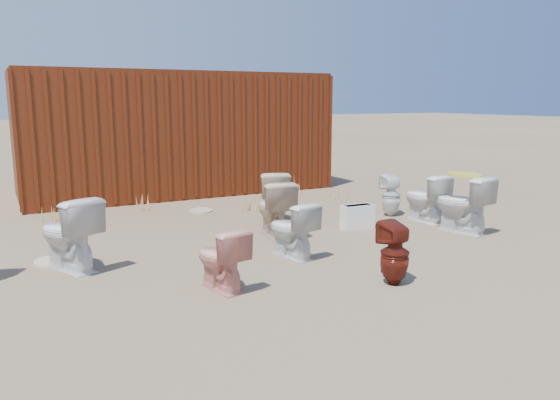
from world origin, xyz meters
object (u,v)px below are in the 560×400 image
toilet_front_e (425,198)px  toilet_back_beige_right (274,196)px  shipping_container (175,133)px  toilet_front_maroon (395,253)px  toilet_front_pink (221,259)px  toilet_front_c (292,230)px  loose_tank (357,217)px  toilet_back_beige_left (274,209)px  toilet_back_e (391,195)px  toilet_back_yellowlid (462,204)px  toilet_front_a (68,234)px

toilet_front_e → toilet_back_beige_right: (-2.05, 1.13, 0.02)m
toilet_back_beige_right → shipping_container: bearing=-61.7°
toilet_front_maroon → toilet_front_e: toilet_front_e is taller
toilet_front_pink → toilet_front_c: 1.34m
shipping_container → loose_tank: bearing=-73.7°
toilet_back_beige_left → toilet_back_e: toilet_back_beige_left is taller
shipping_container → toilet_back_beige_right: bearing=-82.9°
toilet_front_pink → toilet_front_e: toilet_front_e is taller
toilet_front_e → shipping_container: bearing=-64.8°
toilet_front_e → toilet_back_yellowlid: toilet_back_yellowlid is taller
toilet_back_beige_right → toilet_back_e: size_ratio=1.17×
toilet_front_pink → toilet_back_beige_right: size_ratio=0.81×
toilet_back_yellowlid → loose_tank: bearing=-48.4°
shipping_container → toilet_back_e: bearing=-60.3°
toilet_back_beige_right → loose_tank: size_ratio=1.59×
toilet_back_beige_right → toilet_back_e: toilet_back_beige_right is taller
toilet_front_a → toilet_front_pink: 1.87m
toilet_front_c → shipping_container: bearing=-104.0°
toilet_front_c → toilet_front_pink: bearing=18.0°
toilet_front_c → toilet_back_yellowlid: toilet_back_yellowlid is taller
toilet_back_yellowlid → loose_tank: size_ratio=1.65×
toilet_front_a → toilet_front_maroon: bearing=121.2°
toilet_front_c → toilet_back_beige_right: size_ratio=0.86×
toilet_front_e → toilet_back_yellowlid: (-0.01, -0.76, 0.04)m
toilet_front_a → toilet_back_beige_left: toilet_front_a is taller
toilet_front_maroon → toilet_back_beige_left: bearing=-87.3°
toilet_front_e → loose_tank: bearing=-9.9°
toilet_back_yellowlid → toilet_front_maroon: bearing=18.9°
toilet_front_pink → toilet_back_beige_right: toilet_back_beige_right is taller
toilet_back_beige_right → loose_tank: (0.88, -0.99, -0.22)m
shipping_container → toilet_front_pink: shipping_container is taller
toilet_front_maroon → toilet_back_beige_right: size_ratio=0.83×
toilet_front_a → loose_tank: bearing=158.6°
toilet_front_a → loose_tank: 4.02m
toilet_front_maroon → toilet_back_yellowlid: size_ratio=0.80×
toilet_front_c → toilet_front_e: toilet_front_e is taller
shipping_container → toilet_front_c: shipping_container is taller
toilet_back_beige_left → loose_tank: bearing=-176.4°
toilet_front_maroon → toilet_back_yellowlid: (2.29, 1.29, 0.08)m
toilet_back_beige_right → toilet_front_pink: bearing=74.2°
loose_tank → toilet_front_maroon: bearing=-116.0°
shipping_container → toilet_back_e: shipping_container is taller
toilet_front_pink → toilet_front_c: size_ratio=0.94×
shipping_container → toilet_back_e: size_ratio=8.84×
toilet_back_beige_left → toilet_back_beige_right: size_ratio=1.00×
toilet_back_e → toilet_front_c: bearing=39.0°
toilet_front_maroon → toilet_back_e: bearing=-130.5°
shipping_container → loose_tank: shipping_container is taller
shipping_container → toilet_back_beige_left: shipping_container is taller
toilet_back_e → loose_tank: toilet_back_e is taller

